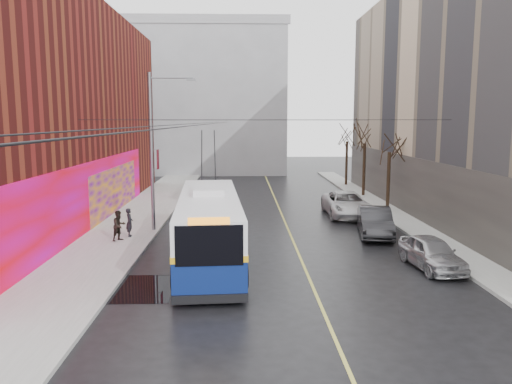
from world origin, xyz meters
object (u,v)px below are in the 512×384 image
pedestrian_a (129,222)px  tree_mid (365,134)px  tree_near (390,141)px  following_car (198,201)px  streetlight_pole (154,148)px  tree_far (347,133)px  pedestrian_b (119,226)px  trolleybus (209,225)px  parked_car_a (431,253)px  parked_car_b (375,222)px  parked_car_c (347,204)px

pedestrian_a → tree_mid: bearing=-58.7°
tree_near → following_car: bearing=175.7°
streetlight_pole → tree_far: 25.09m
streetlight_pole → pedestrian_b: (-1.49, -2.59, -3.90)m
trolleybus → tree_near: bearing=41.7°
parked_car_a → pedestrian_a: pedestrian_a is taller
streetlight_pole → parked_car_a: size_ratio=2.18×
parked_car_b → pedestrian_b: bearing=-165.3°
parked_car_b → parked_car_a: bearing=-73.4°
tree_near → tree_far: (0.00, 14.00, 0.17)m
tree_near → parked_car_c: bearing=-155.5°
streetlight_pole → parked_car_a: bearing=-29.8°
trolleybus → parked_car_c: size_ratio=2.12×
trolleybus → parked_car_a: (9.68, -1.61, -0.92)m
pedestrian_b → pedestrian_a: bearing=18.5°
pedestrian_a → tree_far: bearing=-47.6°
parked_car_a → parked_car_c: 12.10m
following_car → parked_car_b: bearing=-29.6°
streetlight_pole → following_car: bearing=75.7°
trolleybus → pedestrian_b: bearing=142.3°
pedestrian_a → pedestrian_b: 0.99m
tree_far → trolleybus: 28.64m
parked_car_a → following_car: size_ratio=1.01×
tree_far → parked_car_c: 16.37m
tree_mid → trolleybus: size_ratio=0.54×
tree_mid → pedestrian_b: 23.20m
parked_car_a → parked_car_c: (-1.16, 12.04, 0.11)m
tree_far → pedestrian_b: size_ratio=4.14×
pedestrian_a → parked_car_b: bearing=-99.1°
following_car → trolleybus: bearing=-74.1°
streetlight_pole → tree_near: streetlight_pole is taller
following_car → pedestrian_a: pedestrian_a is taller
streetlight_pole → pedestrian_b: bearing=-119.8°
tree_near → pedestrian_a: size_ratio=4.16×
parked_car_a → following_car: bearing=122.3°
tree_mid → parked_car_b: bearing=-101.2°
streetlight_pole → trolleybus: (3.42, -5.89, -3.23)m
streetlight_pole → parked_car_c: bearing=20.8°
tree_near → pedestrian_a: (-16.30, -7.65, -4.06)m
parked_car_b → following_car: size_ratio=1.18×
streetlight_pole → parked_car_b: size_ratio=1.87×
tree_mid → pedestrian_b: size_ratio=4.21×
parked_car_a → following_car: 18.40m
tree_near → following_car: size_ratio=1.56×
parked_car_a → tree_near: bearing=75.8°
parked_car_c → pedestrian_a: pedestrian_a is taller
pedestrian_b → tree_far: bearing=1.2°
streetlight_pole → parked_car_b: 13.02m
tree_mid → pedestrian_a: tree_mid is taller
streetlight_pole → tree_mid: streetlight_pole is taller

